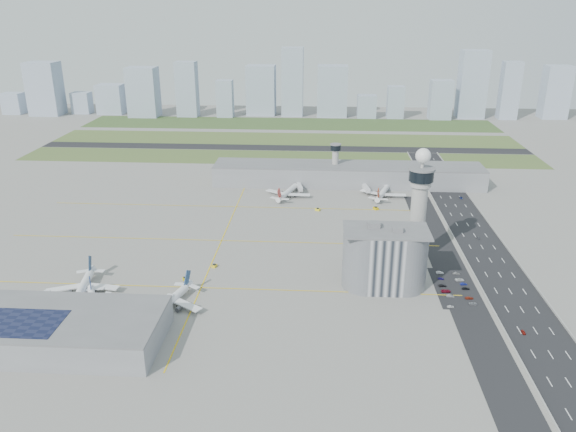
# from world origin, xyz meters

# --- Properties ---
(ground) EXTENTS (1000.00, 1000.00, 0.00)m
(ground) POSITION_xyz_m (0.00, 0.00, 0.00)
(ground) COLOR gray
(grass_strip_0) EXTENTS (480.00, 50.00, 0.08)m
(grass_strip_0) POSITION_xyz_m (-20.00, 225.00, 0.04)
(grass_strip_0) COLOR #3D5327
(grass_strip_0) RESTS_ON ground
(grass_strip_1) EXTENTS (480.00, 60.00, 0.08)m
(grass_strip_1) POSITION_xyz_m (-20.00, 300.00, 0.04)
(grass_strip_1) COLOR #536A32
(grass_strip_1) RESTS_ON ground
(grass_strip_2) EXTENTS (480.00, 70.00, 0.08)m
(grass_strip_2) POSITION_xyz_m (-20.00, 380.00, 0.04)
(grass_strip_2) COLOR #395227
(grass_strip_2) RESTS_ON ground
(runway) EXTENTS (480.00, 22.00, 0.10)m
(runway) POSITION_xyz_m (-20.00, 262.00, 0.06)
(runway) COLOR black
(runway) RESTS_ON ground
(highway) EXTENTS (28.00, 500.00, 0.10)m
(highway) POSITION_xyz_m (115.00, 0.00, 0.05)
(highway) COLOR black
(highway) RESTS_ON ground
(barrier_left) EXTENTS (0.60, 500.00, 1.20)m
(barrier_left) POSITION_xyz_m (101.00, 0.00, 0.60)
(barrier_left) COLOR #9E9E99
(barrier_left) RESTS_ON ground
(barrier_right) EXTENTS (0.60, 500.00, 1.20)m
(barrier_right) POSITION_xyz_m (129.00, 0.00, 0.60)
(barrier_right) COLOR #9E9E99
(barrier_right) RESTS_ON ground
(landside_road) EXTENTS (18.00, 260.00, 0.08)m
(landside_road) POSITION_xyz_m (90.00, -10.00, 0.04)
(landside_road) COLOR black
(landside_road) RESTS_ON ground
(parking_lot) EXTENTS (20.00, 44.00, 0.10)m
(parking_lot) POSITION_xyz_m (88.00, -22.00, 0.05)
(parking_lot) COLOR black
(parking_lot) RESTS_ON ground
(taxiway_line_h_0) EXTENTS (260.00, 0.60, 0.01)m
(taxiway_line_h_0) POSITION_xyz_m (-40.00, -30.00, 0.01)
(taxiway_line_h_0) COLOR yellow
(taxiway_line_h_0) RESTS_ON ground
(taxiway_line_h_1) EXTENTS (260.00, 0.60, 0.01)m
(taxiway_line_h_1) POSITION_xyz_m (-40.00, 30.00, 0.01)
(taxiway_line_h_1) COLOR yellow
(taxiway_line_h_1) RESTS_ON ground
(taxiway_line_h_2) EXTENTS (260.00, 0.60, 0.01)m
(taxiway_line_h_2) POSITION_xyz_m (-40.00, 90.00, 0.01)
(taxiway_line_h_2) COLOR yellow
(taxiway_line_h_2) RESTS_ON ground
(taxiway_line_v) EXTENTS (0.60, 260.00, 0.01)m
(taxiway_line_v) POSITION_xyz_m (-40.00, 30.00, 0.01)
(taxiway_line_v) COLOR yellow
(taxiway_line_v) RESTS_ON ground
(control_tower) EXTENTS (14.00, 14.00, 64.50)m
(control_tower) POSITION_xyz_m (72.00, 8.00, 35.04)
(control_tower) COLOR #ADAAA5
(control_tower) RESTS_ON ground
(secondary_tower) EXTENTS (8.60, 8.60, 31.90)m
(secondary_tower) POSITION_xyz_m (30.00, 150.00, 18.80)
(secondary_tower) COLOR #ADAAA5
(secondary_tower) RESTS_ON ground
(admin_building) EXTENTS (42.00, 24.00, 33.50)m
(admin_building) POSITION_xyz_m (51.99, -22.00, 15.30)
(admin_building) COLOR #B2B2B7
(admin_building) RESTS_ON ground
(terminal_pier) EXTENTS (210.00, 32.00, 15.80)m
(terminal_pier) POSITION_xyz_m (40.00, 148.00, 7.90)
(terminal_pier) COLOR gray
(terminal_pier) RESTS_ON ground
(near_terminal) EXTENTS (84.00, 42.00, 13.00)m
(near_terminal) POSITION_xyz_m (-88.07, -82.02, 6.43)
(near_terminal) COLOR gray
(near_terminal) RESTS_ON ground
(airplane_near_a) EXTENTS (41.79, 47.04, 11.77)m
(airplane_near_a) POSITION_xyz_m (-96.92, -40.06, 5.88)
(airplane_near_a) COLOR white
(airplane_near_a) RESTS_ON ground
(airplane_near_b) EXTENTS (41.69, 44.53, 9.96)m
(airplane_near_b) POSITION_xyz_m (-86.11, -55.23, 4.98)
(airplane_near_b) COLOR white
(airplane_near_b) RESTS_ON ground
(airplane_near_c) EXTENTS (44.56, 48.56, 11.27)m
(airplane_near_c) POSITION_xyz_m (-50.78, -50.96, 5.64)
(airplane_near_c) COLOR white
(airplane_near_c) RESTS_ON ground
(airplane_far_a) EXTENTS (45.30, 49.39, 11.48)m
(airplane_far_a) POSITION_xyz_m (-5.01, 115.71, 5.74)
(airplane_far_a) COLOR white
(airplane_far_a) RESTS_ON ground
(airplane_far_b) EXTENTS (44.98, 48.99, 11.37)m
(airplane_far_b) POSITION_xyz_m (65.46, 119.91, 5.68)
(airplane_far_b) COLOR white
(airplane_far_b) RESTS_ON ground
(jet_bridge_near_0) EXTENTS (5.39, 14.31, 5.70)m
(jet_bridge_near_0) POSITION_xyz_m (-113.00, -61.00, 2.85)
(jet_bridge_near_0) COLOR silver
(jet_bridge_near_0) RESTS_ON ground
(jet_bridge_near_1) EXTENTS (5.39, 14.31, 5.70)m
(jet_bridge_near_1) POSITION_xyz_m (-83.00, -61.00, 2.85)
(jet_bridge_near_1) COLOR silver
(jet_bridge_near_1) RESTS_ON ground
(jet_bridge_near_2) EXTENTS (5.39, 14.31, 5.70)m
(jet_bridge_near_2) POSITION_xyz_m (-53.00, -61.00, 2.85)
(jet_bridge_near_2) COLOR silver
(jet_bridge_near_2) RESTS_ON ground
(jet_bridge_far_0) EXTENTS (5.39, 14.31, 5.70)m
(jet_bridge_far_0) POSITION_xyz_m (2.00, 132.00, 2.85)
(jet_bridge_far_0) COLOR silver
(jet_bridge_far_0) RESTS_ON ground
(jet_bridge_far_1) EXTENTS (5.39, 14.31, 5.70)m
(jet_bridge_far_1) POSITION_xyz_m (52.00, 132.00, 2.85)
(jet_bridge_far_1) COLOR silver
(jet_bridge_far_1) RESTS_ON ground
(tug_0) EXTENTS (3.48, 2.84, 1.76)m
(tug_0) POSITION_xyz_m (-95.86, -44.24, 0.88)
(tug_0) COLOR orange
(tug_0) RESTS_ON ground
(tug_1) EXTENTS (2.82, 3.30, 1.61)m
(tug_1) POSITION_xyz_m (-50.27, -22.04, 0.81)
(tug_1) COLOR #CDBB0B
(tug_1) RESTS_ON ground
(tug_2) EXTENTS (4.04, 3.72, 1.93)m
(tug_2) POSITION_xyz_m (-48.67, -28.52, 0.97)
(tug_2) COLOR gold
(tug_2) RESTS_ON ground
(tug_3) EXTENTS (2.93, 3.58, 1.80)m
(tug_3) POSITION_xyz_m (-37.60, -6.17, 0.90)
(tug_3) COLOR yellow
(tug_3) RESTS_ON ground
(tug_4) EXTENTS (3.97, 3.56, 1.91)m
(tug_4) POSITION_xyz_m (17.44, 85.84, 0.96)
(tug_4) COLOR yellow
(tug_4) RESTS_ON ground
(tug_5) EXTENTS (3.90, 4.35, 2.09)m
(tug_5) POSITION_xyz_m (57.73, 90.69, 1.05)
(tug_5) COLOR #D2AD06
(tug_5) RESTS_ON ground
(car_lot_0) EXTENTS (3.40, 1.78, 1.10)m
(car_lot_0) POSITION_xyz_m (81.95, -41.89, 0.55)
(car_lot_0) COLOR white
(car_lot_0) RESTS_ON ground
(car_lot_1) EXTENTS (3.77, 1.43, 1.23)m
(car_lot_1) POSITION_xyz_m (83.89, -31.67, 0.61)
(car_lot_1) COLOR gray
(car_lot_1) RESTS_ON ground
(car_lot_2) EXTENTS (4.90, 2.58, 1.31)m
(car_lot_2) POSITION_xyz_m (82.76, -26.87, 0.66)
(car_lot_2) COLOR maroon
(car_lot_2) RESTS_ON ground
(car_lot_3) EXTENTS (4.21, 1.99, 1.19)m
(car_lot_3) POSITION_xyz_m (82.22, -21.06, 0.59)
(car_lot_3) COLOR black
(car_lot_3) RESTS_ON ground
(car_lot_4) EXTENTS (3.37, 1.71, 1.10)m
(car_lot_4) POSITION_xyz_m (82.84, -13.22, 0.55)
(car_lot_4) COLOR navy
(car_lot_4) RESTS_ON ground
(car_lot_5) EXTENTS (3.84, 1.46, 1.25)m
(car_lot_5) POSITION_xyz_m (83.48, -6.40, 0.62)
(car_lot_5) COLOR white
(car_lot_5) RESTS_ON ground
(car_lot_6) EXTENTS (4.07, 2.13, 1.09)m
(car_lot_6) POSITION_xyz_m (93.25, -38.50, 0.55)
(car_lot_6) COLOR #94969B
(car_lot_6) RESTS_ON ground
(car_lot_7) EXTENTS (4.20, 2.02, 1.18)m
(car_lot_7) POSITION_xyz_m (92.64, -33.17, 0.59)
(car_lot_7) COLOR maroon
(car_lot_7) RESTS_ON ground
(car_lot_8) EXTENTS (3.89, 1.74, 1.30)m
(car_lot_8) POSITION_xyz_m (93.20, -23.51, 0.65)
(car_lot_8) COLOR black
(car_lot_8) RESTS_ON ground
(car_lot_9) EXTENTS (3.64, 1.74, 1.15)m
(car_lot_9) POSITION_xyz_m (93.26, -18.65, 0.58)
(car_lot_9) COLOR navy
(car_lot_9) RESTS_ON ground
(car_lot_10) EXTENTS (4.81, 2.60, 1.28)m
(car_lot_10) POSITION_xyz_m (92.22, -14.13, 0.64)
(car_lot_10) COLOR silver
(car_lot_10) RESTS_ON ground
(car_lot_11) EXTENTS (3.87, 1.71, 1.11)m
(car_lot_11) POSITION_xyz_m (92.24, -6.64, 0.55)
(car_lot_11) COLOR #989898
(car_lot_11) RESTS_ON ground
(car_hw_0) EXTENTS (1.48, 3.38, 1.13)m
(car_hw_0) POSITION_xyz_m (109.03, -62.41, 0.57)
(car_hw_0) COLOR maroon
(car_hw_0) RESTS_ON ground
(car_hw_1) EXTENTS (1.39, 3.39, 1.09)m
(car_hw_1) POSITION_xyz_m (115.84, 42.46, 0.55)
(car_hw_1) COLOR #242529
(car_hw_1) RESTS_ON ground
(car_hw_2) EXTENTS (2.05, 4.19, 1.15)m
(car_hw_2) POSITION_xyz_m (122.33, 118.12, 0.57)
(car_hw_2) COLOR navy
(car_hw_2) RESTS_ON ground
(car_hw_4) EXTENTS (1.77, 3.80, 1.26)m
(car_hw_4) POSITION_xyz_m (107.79, 181.57, 0.63)
(car_hw_4) COLOR gray
(car_hw_4) RESTS_ON ground
(skyline_bldg_0) EXTENTS (24.05, 19.24, 26.50)m
(skyline_bldg_0) POSITION_xyz_m (-377.77, 421.70, 13.25)
(skyline_bldg_0) COLOR #9EADC1
(skyline_bldg_0) RESTS_ON ground
(skyline_bldg_1) EXTENTS (37.63, 30.10, 65.60)m
(skyline_bldg_1) POSITION_xyz_m (-331.22, 417.61, 32.80)
(skyline_bldg_1) COLOR #9EADC1
(skyline_bldg_1) RESTS_ON ground
(skyline_bldg_2) EXTENTS (22.81, 18.25, 26.79)m
(skyline_bldg_2) POSITION_xyz_m (-291.25, 430.16, 13.39)
(skyline_bldg_2) COLOR #9EADC1
(skyline_bldg_2) RESTS_ON ground
(skyline_bldg_3) EXTENTS (32.30, 25.84, 36.93)m
(skyline_bldg_3) POSITION_xyz_m (-252.58, 431.35, 18.47)
(skyline_bldg_3) COLOR #9EADC1
(skyline_bldg_3) RESTS_ON ground
(skyline_bldg_4) EXTENTS (35.81, 28.65, 60.36)m
(skyline_bldg_4) POSITION_xyz_m (-204.47, 415.19, 30.18)
(skyline_bldg_4) COLOR #9EADC1
(skyline_bldg_4) RESTS_ON ground
(skyline_bldg_5) EXTENTS (25.49, 20.39, 66.89)m
(skyline_bldg_5) POSITION_xyz_m (-150.11, 419.66, 33.44)
(skyline_bldg_5) COLOR #9EADC1
(skyline_bldg_5) RESTS_ON ground
(skyline_bldg_6) EXTENTS (20.04, 16.03, 45.20)m
(skyline_bldg_6) POSITION_xyz_m (-102.68, 417.90, 22.60)
(skyline_bldg_6) COLOR #9EADC1
(skyline_bldg_6) RESTS_ON ground
(skyline_bldg_7) EXTENTS (35.76, 28.61, 61.22)m
(skyline_bldg_7) POSITION_xyz_m (-59.44, 436.89, 30.61)
(skyline_bldg_7) COLOR #9EADC1
(skyline_bldg_7) RESTS_ON ground
(skyline_bldg_8) EXTENTS (26.33, 21.06, 83.39)m
(skyline_bldg_8) POSITION_xyz_m (-19.42, 431.56, 41.69)
(skyline_bldg_8) COLOR #9EADC1
(skyline_bldg_8) RESTS_ON ground
(skyline_bldg_9) EXTENTS (36.96, 29.57, 62.11)m
(skyline_bldg_9) POSITION_xyz_m (30.27, 432.32, 31.06)
(skyline_bldg_9) COLOR #9EADC1
(skyline_bldg_9) RESTS_ON ground
(skyline_bldg_10) EXTENTS (23.01, 18.41, 27.75)m
(skyline_bldg_10) POSITION_xyz_m (73.27, 423.68, 13.87)
(skyline_bldg_10) COLOR #9EADC1
(skyline_bldg_10) RESTS_ON ground
(skyline_bldg_11) EXTENTS (20.22, 16.18, 38.97)m
(skyline_bldg_11) POSITION_xyz_m (108.28, 423.34, 19.48)
(skyline_bldg_11) COLOR #9EADC1
(skyline_bldg_11) RESTS_ON ground
(skyline_bldg_12) EXTENTS (26.14, 20.92, 46.89)m
(skyline_bldg_12) POSITION_xyz_m (162.17, 421.29, 23.44)
(skyline_bldg_12) COLOR #9EADC1
(skyline_bldg_12) RESTS_ON ground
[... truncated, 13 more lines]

